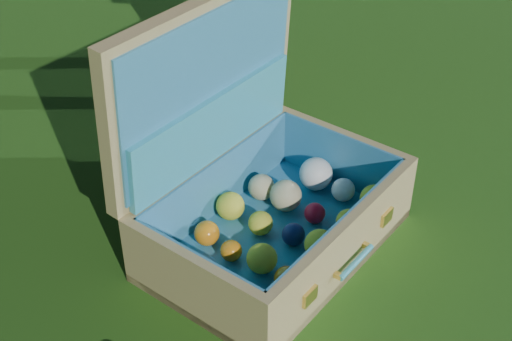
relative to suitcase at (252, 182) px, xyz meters
name	(u,v)px	position (x,y,z in m)	size (l,w,h in m)	color
ground	(306,219)	(0.16, -0.03, -0.18)	(60.00, 60.00, 0.00)	#215114
suitcase	(252,182)	(0.00, 0.00, 0.00)	(0.76, 0.64, 0.64)	tan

